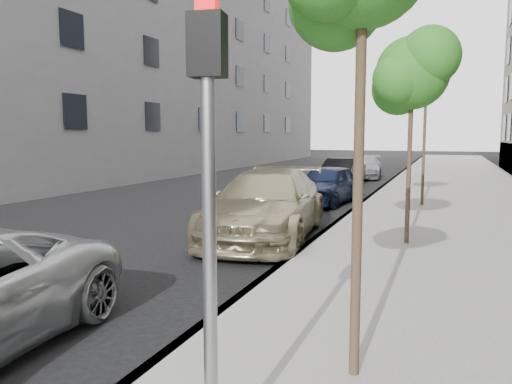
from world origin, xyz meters
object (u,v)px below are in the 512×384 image
Objects in this scene: tree_mid at (414,73)px; sedan_blue at (327,184)px; sedan_rear at (365,167)px; sedan_black at (341,173)px; suv at (266,205)px; signal_pole at (209,182)px; tree_far at (427,78)px.

tree_mid is 8.01m from sedan_blue.
sedan_black is at bearing -97.94° from sedan_rear.
tree_mid reaches higher than suv.
signal_pole is 15.10m from sedan_blue.
sedan_black is at bearing 123.51° from tree_far.
sedan_black is at bearing 90.61° from signal_pole.
tree_far reaches higher than sedan_rear.
signal_pole is at bearing -76.60° from sedan_black.
tree_far is 1.21× the size of sedan_blue.
tree_mid reaches higher than signal_pole.
sedan_black is at bearing 104.23° from sedan_blue.
tree_far is 4.98m from sedan_blue.
sedan_blue is (-3.35, 0.07, -3.68)m from tree_far.
signal_pole is 0.79× the size of sedan_blue.
sedan_rear is (0.29, 5.47, -0.03)m from sedan_black.
sedan_black is (-0.75, 12.64, -0.14)m from suv.
sedan_rear is (-0.46, 18.12, -0.17)m from suv.
suv reaches higher than sedan_blue.
sedan_blue is at bearing -92.79° from sedan_rear.
tree_mid is 1.02× the size of sedan_rear.
suv is at bearing 179.83° from tree_mid.
signal_pole is at bearing -79.33° from suv.
signal_pole reaches higher than sedan_rear.
sedan_rear is (-3.03, 26.35, -1.53)m from signal_pole.
sedan_blue is at bearing -78.87° from sedan_black.
sedan_black is at bearing 86.71° from suv.
tree_mid reaches higher than sedan_black.
tree_mid is at bearing -6.84° from suv.
tree_mid reaches higher than sedan_rear.
sedan_blue reaches higher than sedan_black.
tree_far is at bearing 90.00° from tree_mid.
suv is 1.26× the size of sedan_rear.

